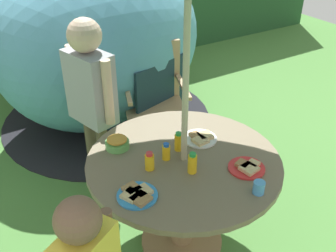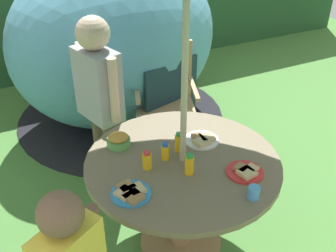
% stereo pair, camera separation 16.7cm
% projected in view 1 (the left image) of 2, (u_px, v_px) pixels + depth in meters
% --- Properties ---
extents(ground_plane, '(10.00, 10.00, 0.02)m').
position_uv_depth(ground_plane, '(182.00, 242.00, 2.70)').
color(ground_plane, '#477A38').
extents(garden_table, '(1.16, 1.16, 0.70)m').
position_uv_depth(garden_table, '(183.00, 181.00, 2.42)').
color(garden_table, '#93704C').
rests_on(garden_table, ground_plane).
extents(wooden_chair, '(0.65, 0.64, 0.99)m').
position_uv_depth(wooden_chair, '(154.00, 95.00, 3.36)').
color(wooden_chair, tan).
rests_on(wooden_chair, ground_plane).
extents(dome_tent, '(2.64, 2.64, 1.66)m').
position_uv_depth(dome_tent, '(101.00, 42.00, 3.70)').
color(dome_tent, teal).
rests_on(dome_tent, ground_plane).
extents(child_in_grey_shirt, '(0.28, 0.45, 1.37)m').
position_uv_depth(child_in_grey_shirt, '(90.00, 88.00, 2.75)').
color(child_in_grey_shirt, brown).
rests_on(child_in_grey_shirt, ground_plane).
extents(snack_bowl, '(0.15, 0.15, 0.08)m').
position_uv_depth(snack_bowl, '(117.00, 143.00, 2.41)').
color(snack_bowl, '#66B259').
rests_on(snack_bowl, garden_table).
extents(plate_back_edge, '(0.22, 0.22, 0.03)m').
position_uv_depth(plate_back_edge, '(137.00, 194.00, 2.04)').
color(plate_back_edge, '#338CD8').
rests_on(plate_back_edge, garden_table).
extents(plate_far_right, '(0.22, 0.22, 0.03)m').
position_uv_depth(plate_far_right, '(200.00, 138.00, 2.49)').
color(plate_far_right, white).
rests_on(plate_far_right, garden_table).
extents(plate_center_front, '(0.21, 0.21, 0.03)m').
position_uv_depth(plate_center_front, '(247.00, 167.00, 2.24)').
color(plate_center_front, red).
rests_on(plate_center_front, garden_table).
extents(juice_bottle_near_left, '(0.05, 0.05, 0.13)m').
position_uv_depth(juice_bottle_near_left, '(178.00, 142.00, 2.38)').
color(juice_bottle_near_left, yellow).
rests_on(juice_bottle_near_left, garden_table).
extents(juice_bottle_near_right, '(0.05, 0.05, 0.13)m').
position_uv_depth(juice_bottle_near_right, '(192.00, 163.00, 2.19)').
color(juice_bottle_near_right, yellow).
rests_on(juice_bottle_near_right, garden_table).
extents(juice_bottle_far_left, '(0.05, 0.05, 0.11)m').
position_uv_depth(juice_bottle_far_left, '(150.00, 161.00, 2.22)').
color(juice_bottle_far_left, yellow).
rests_on(juice_bottle_far_left, garden_table).
extents(juice_bottle_center_back, '(0.05, 0.05, 0.11)m').
position_uv_depth(juice_bottle_center_back, '(166.00, 152.00, 2.30)').
color(juice_bottle_center_back, yellow).
rests_on(juice_bottle_center_back, garden_table).
extents(cup_near, '(0.06, 0.06, 0.07)m').
position_uv_depth(cup_near, '(259.00, 188.00, 2.05)').
color(cup_near, '#4C99D8').
rests_on(cup_near, garden_table).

